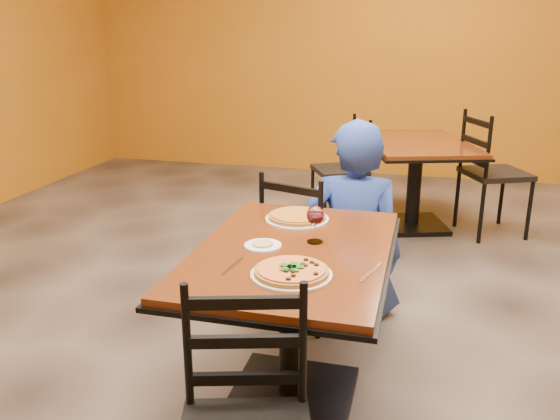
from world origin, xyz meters
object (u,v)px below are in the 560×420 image
(chair_second_right, at_px, (495,174))
(wine_glass, at_px, (315,223))
(diner, at_px, (353,220))
(plate_far, at_px, (297,219))
(table_main, at_px, (293,289))
(pizza_far, at_px, (297,216))
(side_plate, at_px, (263,246))
(pizza_main, at_px, (291,271))
(chair_second_left, at_px, (340,170))
(chair_main_far, at_px, (306,246))
(plate_main, at_px, (291,275))
(table_second, at_px, (416,164))

(chair_second_right, distance_m, wine_glass, 2.75)
(diner, xyz_separation_m, plate_far, (-0.21, -0.57, 0.17))
(table_main, height_order, chair_second_right, chair_second_right)
(chair_second_right, xyz_separation_m, pizza_far, (-1.15, -2.26, 0.26))
(chair_second_right, relative_size, wine_glass, 5.64)
(wine_glass, bearing_deg, side_plate, -151.24)
(chair_second_right, distance_m, diner, 1.94)
(diner, xyz_separation_m, pizza_far, (-0.21, -0.57, 0.19))
(diner, bearing_deg, side_plate, 69.42)
(diner, height_order, pizza_main, diner)
(wine_glass, bearing_deg, pizza_main, -92.39)
(chair_second_left, height_order, plate_far, chair_second_left)
(chair_main_far, relative_size, pizza_main, 3.16)
(diner, xyz_separation_m, plate_main, (-0.08, -1.22, 0.17))
(diner, bearing_deg, wine_glass, 80.77)
(table_second, relative_size, pizza_main, 4.94)
(pizza_main, bearing_deg, wine_glass, 87.61)
(pizza_main, bearing_deg, side_plate, 125.49)
(side_plate, bearing_deg, wine_glass, 28.76)
(chair_second_right, bearing_deg, chair_second_left, 65.29)
(chair_second_right, distance_m, plate_far, 2.55)
(pizza_main, bearing_deg, diner, 86.30)
(diner, height_order, wine_glass, diner)
(table_main, height_order, plate_main, plate_main)
(chair_second_right, height_order, diner, diner)
(pizza_main, bearing_deg, pizza_far, 101.04)
(pizza_main, relative_size, pizza_far, 1.01)
(pizza_main, xyz_separation_m, plate_far, (-0.13, 0.65, -0.02))
(plate_main, height_order, pizza_far, pizza_far)
(chair_second_right, bearing_deg, plate_main, 136.04)
(side_plate, bearing_deg, chair_second_right, 65.54)
(table_main, xyz_separation_m, table_second, (0.44, 2.63, -0.00))
(chair_second_left, xyz_separation_m, side_plate, (0.07, -2.65, 0.29))
(plate_main, distance_m, pizza_far, 0.67)
(chair_main_far, distance_m, plate_far, 0.53)
(plate_main, bearing_deg, table_second, 82.60)
(chair_second_left, xyz_separation_m, chair_second_right, (1.28, 0.00, 0.05))
(pizza_far, bearing_deg, table_second, 77.40)
(table_second, bearing_deg, pizza_main, -97.40)
(plate_far, bearing_deg, pizza_far, 0.00)
(table_second, distance_m, wine_glass, 2.58)
(pizza_main, height_order, wine_glass, wine_glass)
(table_main, xyz_separation_m, side_plate, (-0.13, -0.02, 0.20))
(table_second, bearing_deg, chair_main_far, -106.69)
(pizza_main, xyz_separation_m, wine_glass, (0.02, 0.38, 0.07))
(table_main, bearing_deg, table_second, 80.55)
(chair_second_left, xyz_separation_m, plate_far, (0.13, -2.26, 0.29))
(plate_far, bearing_deg, table_main, -79.69)
(diner, distance_m, side_plate, 1.01)
(chair_main_far, relative_size, pizza_far, 3.21)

